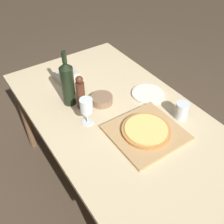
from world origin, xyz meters
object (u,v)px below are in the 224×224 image
at_px(wine_glass, 86,107).
at_px(small_bowl, 102,100).
at_px(pizza, 146,130).
at_px(wine_bottle, 68,83).
at_px(pepper_mill, 81,93).

xyz_separation_m(wine_glass, small_bowl, (0.16, 0.11, -0.10)).
distance_m(pizza, wine_glass, 0.35).
bearing_deg(wine_bottle, pepper_mill, -63.22).
height_order(wine_glass, small_bowl, wine_glass).
height_order(pizza, wine_glass, wine_glass).
bearing_deg(small_bowl, wine_glass, -147.06).
relative_size(pizza, wine_glass, 1.59).
xyz_separation_m(pepper_mill, wine_glass, (-0.04, -0.14, 0.01)).
height_order(pizza, wine_bottle, wine_bottle).
bearing_deg(wine_glass, small_bowl, 32.94).
relative_size(pizza, wine_bottle, 0.75).
bearing_deg(pepper_mill, wine_glass, -105.64).
xyz_separation_m(wine_bottle, wine_glass, (0.00, -0.22, -0.03)).
bearing_deg(wine_glass, pizza, -49.46).
distance_m(wine_glass, small_bowl, 0.22).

